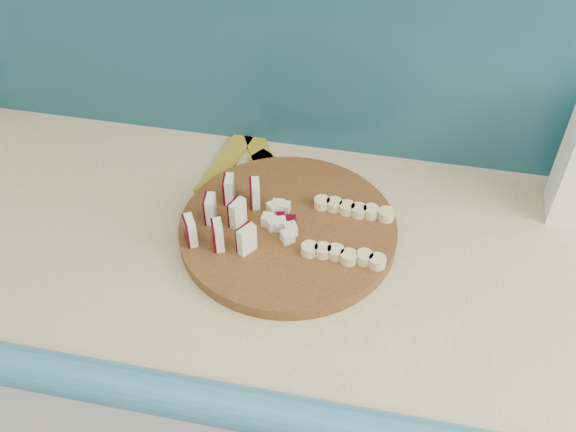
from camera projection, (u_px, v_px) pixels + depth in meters
The scene contains 7 objects.
kitchen_counter at pixel (380, 410), 1.35m from camera, with size 2.20×0.63×0.91m.
backsplash at pixel (440, 38), 1.06m from camera, with size 2.20×0.02×0.50m, color teal.
cutting_board at pixel (288, 229), 1.08m from camera, with size 0.36×0.36×0.02m, color #4D2610.
apple_wedges at pixel (226, 215), 1.05m from camera, with size 0.11×0.14×0.05m.
apple_chunks at pixel (274, 219), 1.07m from camera, with size 0.05×0.06×0.02m.
banana_slices at pixel (348, 231), 1.05m from camera, with size 0.14×0.14×0.02m.
banana_peel at pixel (259, 167), 1.21m from camera, with size 0.25×0.21×0.01m.
Camera 1 is at (0.05, 0.78, 1.68)m, focal length 40.00 mm.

